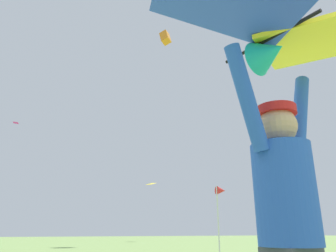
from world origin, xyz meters
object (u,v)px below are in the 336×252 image
Objects in this scene: distant_kite_magenta_high_right at (16,123)px; marker_flag at (221,196)px; distant_kite_yellow_overhead_distant at (151,184)px; distant_kite_orange_mid_right at (165,38)px; kite_flyer_person at (288,224)px; held_stunt_kite at (278,27)px.

marker_flag is (7.76, -27.18, -9.86)m from distant_kite_magenta_high_right.
distant_kite_orange_mid_right reaches higher than distant_kite_yellow_overhead_distant.
marker_flag reaches higher than kite_flyer_person.
distant_kite_magenta_high_right is at bearing 161.28° from distant_kite_yellow_overhead_distant.
held_stunt_kite is 0.89× the size of marker_flag.
distant_kite_orange_mid_right is at bearing -96.34° from distant_kite_yellow_overhead_distant.
distant_kite_yellow_overhead_distant is 14.70m from distant_kite_orange_mid_right.
kite_flyer_person is 1.01× the size of held_stunt_kite.
kite_flyer_person is 1.21m from held_stunt_kite.
marker_flag is at bearing -106.56° from distant_kite_orange_mid_right.
distant_kite_orange_mid_right is at bearing 69.97° from held_stunt_kite.
distant_kite_magenta_high_right is 29.93m from marker_flag.
distant_kite_magenta_high_right is at bearing 96.96° from kite_flyer_person.
kite_flyer_person is 1.71× the size of distant_kite_yellow_overhead_distant.
distant_kite_magenta_high_right is 0.35× the size of marker_flag.
distant_kite_yellow_overhead_distant reaches higher than held_stunt_kite.
held_stunt_kite reaches higher than marker_flag.
held_stunt_kite reaches higher than kite_flyer_person.
marker_flag is at bearing 61.72° from held_stunt_kite.
distant_kite_orange_mid_right is at bearing 73.44° from marker_flag.
kite_flyer_person is at bearing -83.04° from distant_kite_magenta_high_right.
marker_flag is (-5.74, -22.60, -3.63)m from distant_kite_yellow_overhead_distant.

